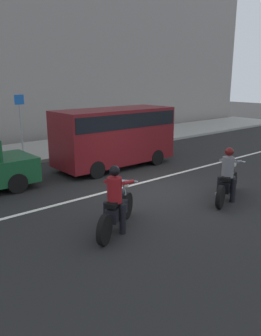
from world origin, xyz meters
TOP-DOWN VIEW (x-y plane):
  - ground_plane at (0.00, 0.00)m, footprint 80.00×80.00m
  - sidewalk_slab at (0.00, 8.00)m, footprint 40.00×4.40m
  - building_facade at (0.00, 11.40)m, footprint 40.00×1.40m
  - lane_marking_stripe at (0.75, 0.90)m, footprint 18.00×0.14m
  - motorcycle_with_rider_crimson at (-2.72, -1.51)m, footprint 1.93×1.27m
  - motorcycle_with_rider_gray at (1.08, -1.98)m, footprint 2.14×1.02m
  - parked_van_maroon at (0.91, 3.26)m, footprint 4.90×1.96m
  - street_sign_post at (-1.12, 7.64)m, footprint 0.44×0.08m

SIDE VIEW (x-z plane):
  - ground_plane at x=0.00m, z-range 0.00..0.00m
  - lane_marking_stripe at x=0.75m, z-range 0.00..0.01m
  - sidewalk_slab at x=0.00m, z-range 0.00..0.14m
  - motorcycle_with_rider_gray at x=1.08m, z-range -0.15..1.45m
  - motorcycle_with_rider_crimson at x=-2.72m, z-range -0.15..1.46m
  - parked_van_maroon at x=0.91m, z-range 0.19..2.55m
  - street_sign_post at x=-1.12m, z-range 0.42..3.12m
  - building_facade at x=0.00m, z-range 0.00..12.11m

